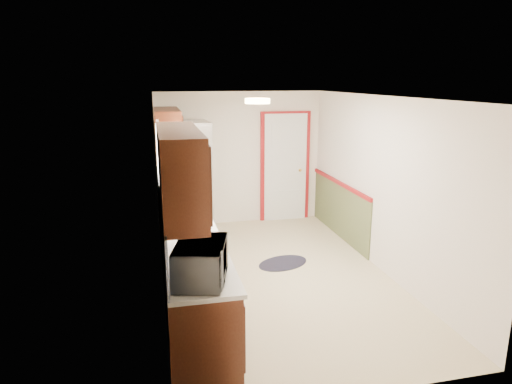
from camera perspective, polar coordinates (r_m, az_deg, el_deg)
room_shell at (r=5.95m, az=2.55°, el=0.20°), size 3.20×5.20×2.52m
kitchen_run at (r=5.59m, az=-9.03°, el=-5.07°), size 0.63×4.00×2.20m
back_wall_trim at (r=8.36m, az=5.07°, el=2.03°), size 1.12×2.30×2.08m
ceiling_fixture at (r=5.51m, az=0.19°, el=11.32°), size 0.30×0.30×0.06m
microwave at (r=3.92m, az=-6.93°, el=-8.20°), size 0.47×0.67×0.41m
refrigerator at (r=7.81m, az=-8.75°, el=1.63°), size 0.85×0.82×1.93m
rug at (r=6.73m, az=3.38°, el=-8.86°), size 0.91×0.76×0.01m
cooktop at (r=6.74m, az=-9.46°, el=-0.53°), size 0.46×0.55×0.02m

